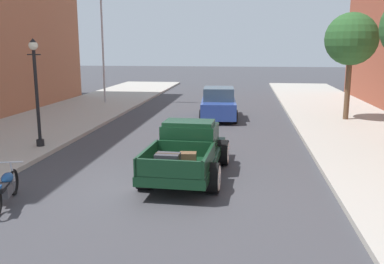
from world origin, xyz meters
The scene contains 7 objects.
ground_plane centered at (0.00, 0.00, 0.00)m, with size 140.00×140.00×0.00m, color #3D3D42.
hotrod_truck_dark_green centered at (0.57, 1.29, 0.75)m, with size 2.33×5.00×1.58m.
motorcycle_parked centered at (-3.39, -1.83, 0.44)m, with size 0.79×2.06×0.93m.
car_background_blue centered at (0.80, 11.08, 0.77)m, with size 2.08×4.40×1.65m.
street_lamp_near centered at (-5.21, 3.46, 2.39)m, with size 0.50×0.32×3.85m.
flagpole centered at (-6.68, 15.70, 5.77)m, with size 1.74×0.16×9.16m.
street_tree_second centered at (7.20, 10.91, 4.05)m, with size 2.53×2.53×5.19m.
Camera 1 is at (2.20, -10.69, 3.72)m, focal length 39.39 mm.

